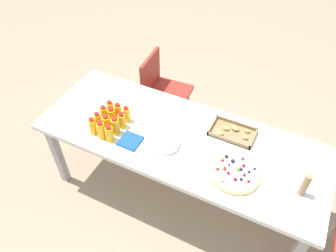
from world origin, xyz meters
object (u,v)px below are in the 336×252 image
object	(u,v)px
juice_bottle_11	(127,114)
juice_bottle_5	(115,126)
juice_bottle_1	(101,130)
fruit_pizza	(235,173)
juice_bottle_0	(93,126)
juice_bottle_8	(122,120)
party_table	(180,143)
chair_far_left	(162,88)
juice_bottle_3	(98,120)
juice_bottle_4	(107,123)
juice_bottle_7	(112,116)
napkin_stack	(130,141)
snack_tray	(231,132)
plate_stack	(165,143)
juice_bottle_10	(118,111)
juice_bottle_6	(104,114)
juice_bottle_9	(110,109)
cardboard_tube	(305,185)
juice_bottle_2	(109,134)

from	to	relation	value
juice_bottle_11	juice_bottle_5	bearing A→B (deg)	-91.29
juice_bottle_1	fruit_pizza	xyz separation A→B (m)	(0.98, 0.11, -0.06)
juice_bottle_0	juice_bottle_8	world-z (taller)	juice_bottle_0
party_table	fruit_pizza	bearing A→B (deg)	-17.28
juice_bottle_11	chair_far_left	bearing A→B (deg)	96.42
juice_bottle_3	fruit_pizza	bearing A→B (deg)	1.83
juice_bottle_3	chair_far_left	bearing A→B (deg)	85.38
juice_bottle_4	juice_bottle_3	bearing A→B (deg)	-175.60
juice_bottle_7	napkin_stack	bearing A→B (deg)	-26.08
juice_bottle_4	chair_far_left	bearing A→B (deg)	90.11
snack_tray	plate_stack	distance (m)	0.51
juice_bottle_1	juice_bottle_5	distance (m)	0.11
party_table	juice_bottle_10	size ratio (longest dim) A/B	15.23
juice_bottle_5	juice_bottle_6	size ratio (longest dim) A/B	1.05
plate_stack	napkin_stack	xyz separation A→B (m)	(-0.24, -0.09, -0.01)
juice_bottle_3	juice_bottle_8	distance (m)	0.18
fruit_pizza	juice_bottle_11	bearing A→B (deg)	172.46
juice_bottle_0	juice_bottle_9	bearing A→B (deg)	88.90
napkin_stack	cardboard_tube	xyz separation A→B (m)	(1.20, 0.10, 0.08)
juice_bottle_1	fruit_pizza	distance (m)	0.99
juice_bottle_1	juice_bottle_10	xyz separation A→B (m)	(-0.00, 0.23, -0.00)
juice_bottle_9	cardboard_tube	xyz separation A→B (m)	(1.48, -0.08, 0.03)
juice_bottle_7	juice_bottle_2	bearing A→B (deg)	-63.15
juice_bottle_7	cardboard_tube	world-z (taller)	cardboard_tube
party_table	plate_stack	distance (m)	0.16
snack_tray	juice_bottle_10	bearing A→B (deg)	-164.67
juice_bottle_4	juice_bottle_7	world-z (taller)	juice_bottle_7
juice_bottle_8	cardboard_tube	world-z (taller)	cardboard_tube
juice_bottle_10	plate_stack	xyz separation A→B (m)	(0.45, -0.09, -0.05)
juice_bottle_3	juice_bottle_4	world-z (taller)	same
juice_bottle_2	juice_bottle_6	bearing A→B (deg)	134.40
chair_far_left	juice_bottle_0	xyz separation A→B (m)	(-0.07, -0.96, 0.31)
juice_bottle_10	fruit_pizza	world-z (taller)	juice_bottle_10
juice_bottle_10	snack_tray	bearing A→B (deg)	15.33
snack_tray	cardboard_tube	distance (m)	0.65
juice_bottle_8	juice_bottle_11	xyz separation A→B (m)	(-0.00, 0.07, 0.00)
juice_bottle_9	juice_bottle_2	bearing A→B (deg)	-58.10
juice_bottle_9	snack_tray	distance (m)	0.94
party_table	juice_bottle_8	xyz separation A→B (m)	(-0.44, -0.10, 0.13)
party_table	juice_bottle_8	bearing A→B (deg)	-167.64
juice_bottle_4	napkin_stack	size ratio (longest dim) A/B	0.93
juice_bottle_0	snack_tray	size ratio (longest dim) A/B	0.44
juice_bottle_9	juice_bottle_3	bearing A→B (deg)	-93.08
juice_bottle_2	juice_bottle_6	distance (m)	0.21
juice_bottle_9	napkin_stack	size ratio (longest dim) A/B	0.90
juice_bottle_11	fruit_pizza	world-z (taller)	juice_bottle_11
juice_bottle_1	juice_bottle_5	xyz separation A→B (m)	(0.07, 0.08, 0.00)
juice_bottle_5	chair_far_left	bearing A→B (deg)	95.13
juice_bottle_4	juice_bottle_1	bearing A→B (deg)	-83.92
juice_bottle_3	juice_bottle_7	distance (m)	0.11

